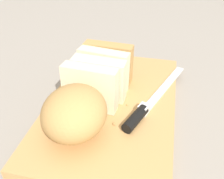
% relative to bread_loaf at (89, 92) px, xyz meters
% --- Properties ---
extents(ground_plane, '(3.00, 3.00, 0.00)m').
position_rel_bread_loaf_xyz_m(ground_plane, '(0.04, -0.04, -0.07)').
color(ground_plane, gray).
extents(cutting_board, '(0.41, 0.26, 0.02)m').
position_rel_bread_loaf_xyz_m(cutting_board, '(0.04, -0.04, -0.06)').
color(cutting_board, tan).
rests_on(cutting_board, ground_plane).
extents(bread_loaf, '(0.26, 0.13, 0.09)m').
position_rel_bread_loaf_xyz_m(bread_loaf, '(0.00, 0.00, 0.00)').
color(bread_loaf, tan).
rests_on(bread_loaf, cutting_board).
extents(bread_knife, '(0.25, 0.11, 0.02)m').
position_rel_bread_loaf_xyz_m(bread_knife, '(0.01, -0.10, -0.04)').
color(bread_knife, silver).
rests_on(bread_knife, cutting_board).
extents(crumb_near_knife, '(0.01, 0.01, 0.01)m').
position_rel_bread_loaf_xyz_m(crumb_near_knife, '(-0.03, -0.05, -0.04)').
color(crumb_near_knife, tan).
rests_on(crumb_near_knife, cutting_board).
extents(crumb_near_loaf, '(0.00, 0.00, 0.00)m').
position_rel_bread_loaf_xyz_m(crumb_near_loaf, '(0.04, -0.03, -0.04)').
color(crumb_near_loaf, tan).
rests_on(crumb_near_loaf, cutting_board).
extents(crumb_stray_left, '(0.00, 0.00, 0.00)m').
position_rel_bread_loaf_xyz_m(crumb_stray_left, '(0.03, -0.07, -0.04)').
color(crumb_stray_left, tan).
rests_on(crumb_stray_left, cutting_board).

